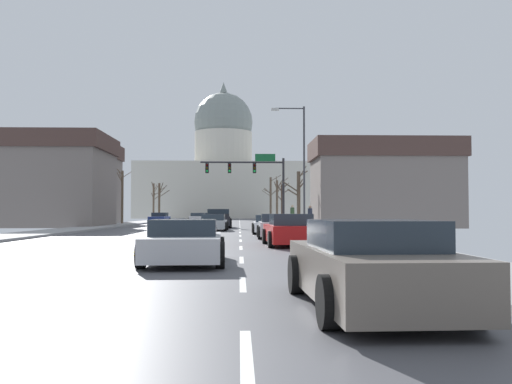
{
  "coord_description": "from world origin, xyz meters",
  "views": [
    {
      "loc": [
        3.43,
        -34.56,
        1.36
      ],
      "look_at": [
        5.49,
        32.65,
        3.77
      ],
      "focal_mm": 38.75,
      "sensor_mm": 36.0,
      "label": 1
    }
  ],
  "objects_px": {
    "sedan_near_01": "(214,223)",
    "sedan_near_04": "(290,231)",
    "sedan_oncoming_00": "(160,219)",
    "sedan_near_03": "(276,227)",
    "sedan_near_05": "(185,243)",
    "sedan_near_06": "(370,266)",
    "pickup_truck_near_00": "(218,219)",
    "sedan_oncoming_02": "(205,217)",
    "pedestrian_00": "(310,216)",
    "pedestrian_01": "(292,215)",
    "sedan_near_02": "(268,225)",
    "signal_gantry": "(253,174)",
    "street_lamp_right": "(300,157)",
    "sedan_oncoming_01": "(198,218)"
  },
  "relations": [
    {
      "from": "sedan_near_02",
      "to": "sedan_near_05",
      "type": "bearing_deg",
      "value": -99.34
    },
    {
      "from": "signal_gantry",
      "to": "sedan_near_04",
      "type": "height_order",
      "value": "signal_gantry"
    },
    {
      "from": "sedan_near_04",
      "to": "pedestrian_01",
      "type": "height_order",
      "value": "pedestrian_01"
    },
    {
      "from": "pedestrian_01",
      "to": "street_lamp_right",
      "type": "bearing_deg",
      "value": -87.76
    },
    {
      "from": "sedan_oncoming_02",
      "to": "pedestrian_01",
      "type": "relative_size",
      "value": 2.6
    },
    {
      "from": "sedan_near_03",
      "to": "sedan_oncoming_01",
      "type": "distance_m",
      "value": 41.94
    },
    {
      "from": "sedan_near_01",
      "to": "pickup_truck_near_00",
      "type": "bearing_deg",
      "value": 89.52
    },
    {
      "from": "signal_gantry",
      "to": "sedan_near_01",
      "type": "distance_m",
      "value": 12.86
    },
    {
      "from": "sedan_oncoming_01",
      "to": "pedestrian_01",
      "type": "height_order",
      "value": "pedestrian_01"
    },
    {
      "from": "sedan_near_03",
      "to": "pedestrian_01",
      "type": "xyz_separation_m",
      "value": [
        2.39,
        16.07,
        0.54
      ]
    },
    {
      "from": "sedan_near_01",
      "to": "sedan_near_04",
      "type": "distance_m",
      "value": 18.4
    },
    {
      "from": "signal_gantry",
      "to": "sedan_near_04",
      "type": "relative_size",
      "value": 1.83
    },
    {
      "from": "sedan_near_02",
      "to": "sedan_near_06",
      "type": "bearing_deg",
      "value": -89.87
    },
    {
      "from": "pickup_truck_near_00",
      "to": "sedan_near_04",
      "type": "distance_m",
      "value": 25.7
    },
    {
      "from": "sedan_oncoming_01",
      "to": "pedestrian_00",
      "type": "distance_m",
      "value": 30.99
    },
    {
      "from": "signal_gantry",
      "to": "sedan_near_06",
      "type": "distance_m",
      "value": 44.13
    },
    {
      "from": "sedan_oncoming_01",
      "to": "sedan_near_01",
      "type": "bearing_deg",
      "value": -83.55
    },
    {
      "from": "sedan_near_01",
      "to": "pedestrian_00",
      "type": "relative_size",
      "value": 2.7
    },
    {
      "from": "pickup_truck_near_00",
      "to": "sedan_oncoming_01",
      "type": "xyz_separation_m",
      "value": [
        -3.42,
        22.27,
        -0.15
      ]
    },
    {
      "from": "street_lamp_right",
      "to": "pickup_truck_near_00",
      "type": "relative_size",
      "value": 1.56
    },
    {
      "from": "sedan_oncoming_00",
      "to": "pedestrian_01",
      "type": "height_order",
      "value": "pedestrian_01"
    },
    {
      "from": "street_lamp_right",
      "to": "sedan_oncoming_02",
      "type": "xyz_separation_m",
      "value": [
        -9.49,
        40.68,
        -4.83
      ]
    },
    {
      "from": "sedan_oncoming_00",
      "to": "sedan_near_01",
      "type": "bearing_deg",
      "value": -71.21
    },
    {
      "from": "sedan_near_03",
      "to": "pedestrian_00",
      "type": "relative_size",
      "value": 2.56
    },
    {
      "from": "sedan_near_02",
      "to": "street_lamp_right",
      "type": "bearing_deg",
      "value": 65.63
    },
    {
      "from": "sedan_oncoming_00",
      "to": "sedan_near_03",
      "type": "bearing_deg",
      "value": -71.52
    },
    {
      "from": "sedan_near_02",
      "to": "pedestrian_00",
      "type": "height_order",
      "value": "pedestrian_00"
    },
    {
      "from": "signal_gantry",
      "to": "sedan_oncoming_01",
      "type": "distance_m",
      "value": 19.68
    },
    {
      "from": "pedestrian_00",
      "to": "pedestrian_01",
      "type": "bearing_deg",
      "value": 103.44
    },
    {
      "from": "signal_gantry",
      "to": "pedestrian_01",
      "type": "height_order",
      "value": "signal_gantry"
    },
    {
      "from": "sedan_oncoming_02",
      "to": "pedestrian_00",
      "type": "distance_m",
      "value": 41.63
    },
    {
      "from": "sedan_near_04",
      "to": "pedestrian_01",
      "type": "relative_size",
      "value": 2.43
    },
    {
      "from": "sedan_near_03",
      "to": "signal_gantry",
      "type": "bearing_deg",
      "value": 91.44
    },
    {
      "from": "pedestrian_00",
      "to": "sedan_near_04",
      "type": "bearing_deg",
      "value": -99.85
    },
    {
      "from": "sedan_near_04",
      "to": "sedan_oncoming_00",
      "type": "distance_m",
      "value": 39.19
    },
    {
      "from": "street_lamp_right",
      "to": "sedan_near_04",
      "type": "height_order",
      "value": "street_lamp_right"
    },
    {
      "from": "sedan_oncoming_00",
      "to": "sedan_oncoming_01",
      "type": "bearing_deg",
      "value": 71.34
    },
    {
      "from": "sedan_near_02",
      "to": "sedan_oncoming_00",
      "type": "bearing_deg",
      "value": 112.15
    },
    {
      "from": "sedan_near_03",
      "to": "sedan_near_01",
      "type": "bearing_deg",
      "value": 107.94
    },
    {
      "from": "pickup_truck_near_00",
      "to": "sedan_near_01",
      "type": "relative_size",
      "value": 1.26
    },
    {
      "from": "sedan_near_03",
      "to": "sedan_oncoming_00",
      "type": "height_order",
      "value": "sedan_oncoming_00"
    },
    {
      "from": "street_lamp_right",
      "to": "sedan_near_06",
      "type": "bearing_deg",
      "value": -94.61
    },
    {
      "from": "sedan_near_01",
      "to": "sedan_oncoming_00",
      "type": "distance_m",
      "value": 20.86
    },
    {
      "from": "sedan_near_04",
      "to": "sedan_near_06",
      "type": "bearing_deg",
      "value": -90.67
    },
    {
      "from": "street_lamp_right",
      "to": "sedan_near_04",
      "type": "bearing_deg",
      "value": -97.67
    },
    {
      "from": "sedan_near_04",
      "to": "sedan_oncoming_00",
      "type": "height_order",
      "value": "sedan_near_04"
    },
    {
      "from": "sedan_near_04",
      "to": "sedan_near_02",
      "type": "bearing_deg",
      "value": 91.06
    },
    {
      "from": "sedan_near_03",
      "to": "sedan_near_04",
      "type": "bearing_deg",
      "value": -89.06
    },
    {
      "from": "sedan_near_01",
      "to": "sedan_near_05",
      "type": "height_order",
      "value": "sedan_near_01"
    },
    {
      "from": "pickup_truck_near_00",
      "to": "sedan_oncoming_00",
      "type": "height_order",
      "value": "pickup_truck_near_00"
    }
  ]
}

